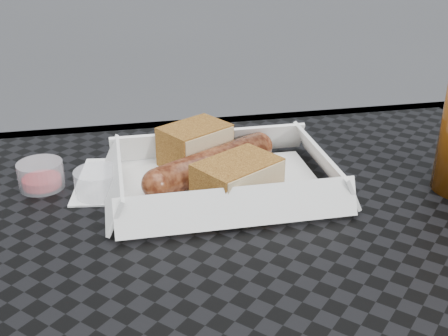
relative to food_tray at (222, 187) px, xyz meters
name	(u,v)px	position (x,y,z in m)	size (l,w,h in m)	color
food_tray	(222,187)	(0.00, 0.00, 0.00)	(0.22, 0.15, 0.00)	white
bratwurst	(212,164)	(-0.01, 0.02, 0.02)	(0.16, 0.11, 0.03)	brown
bread_near	(195,145)	(-0.02, 0.06, 0.03)	(0.08, 0.05, 0.05)	olive
bread_far	(237,180)	(0.01, -0.03, 0.02)	(0.08, 0.06, 0.04)	olive
veg_garnish	(276,201)	(0.05, -0.05, 0.00)	(0.03, 0.03, 0.00)	red
napkin	(131,180)	(-0.10, 0.04, 0.00)	(0.12, 0.12, 0.00)	white
condiment_cup_sauce	(41,175)	(-0.20, 0.04, 0.01)	(0.05, 0.05, 0.03)	#990B10
condiment_cup_empty	(98,183)	(-0.13, 0.01, 0.01)	(0.05, 0.05, 0.03)	silver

